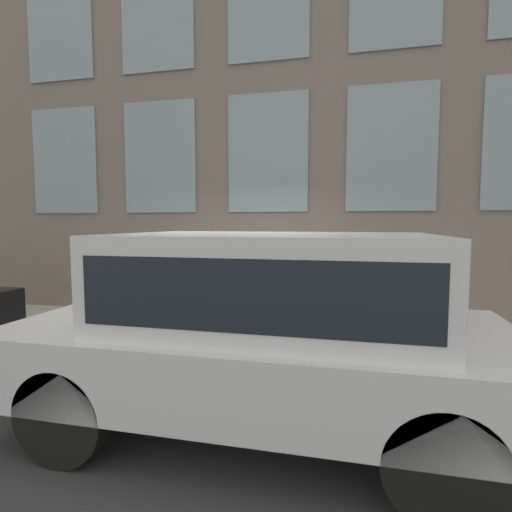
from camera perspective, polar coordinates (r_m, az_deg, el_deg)
ground_plane at (r=5.17m, az=-3.51°, el=-16.15°), size 80.00×80.00×0.00m
sidewalk at (r=6.15m, az=-0.48°, el=-11.90°), size 2.21×60.00×0.16m
building_facade at (r=7.31m, az=1.96°, el=17.97°), size 0.33×40.00×7.02m
fire_hydrant at (r=5.41m, az=-4.93°, el=-9.41°), size 0.33×0.44×0.71m
person at (r=5.44m, az=4.84°, el=-4.36°), size 0.33×0.22×1.37m
parked_truck_white_near at (r=3.58m, az=1.49°, el=-8.76°), size 2.00×4.33×1.75m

